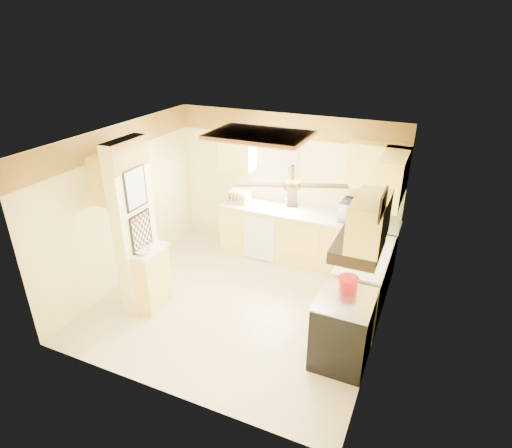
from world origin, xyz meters
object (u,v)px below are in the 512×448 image
at_px(stove, 342,329).
at_px(microwave, 359,212).
at_px(bowl, 143,251).
at_px(dutch_oven, 348,284).
at_px(kettle, 362,258).

xyz_separation_m(stove, microwave, (-0.30, 2.14, 0.64)).
xyz_separation_m(bowl, dutch_oven, (2.81, 0.31, 0.03)).
bearing_deg(microwave, stove, 102.22).
bearing_deg(bowl, stove, 2.32).
xyz_separation_m(microwave, kettle, (0.32, -1.34, -0.06)).
relative_size(microwave, bowl, 2.64).
bearing_deg(dutch_oven, stove, -83.30).
xyz_separation_m(microwave, dutch_oven, (0.28, -1.95, -0.10)).
distance_m(stove, bowl, 2.88).
bearing_deg(bowl, dutch_oven, 6.26).
bearing_deg(bowl, microwave, 41.76).
height_order(stove, kettle, kettle).
height_order(dutch_oven, kettle, kettle).
xyz_separation_m(stove, kettle, (0.01, 0.80, 0.59)).
bearing_deg(microwave, kettle, 107.44).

